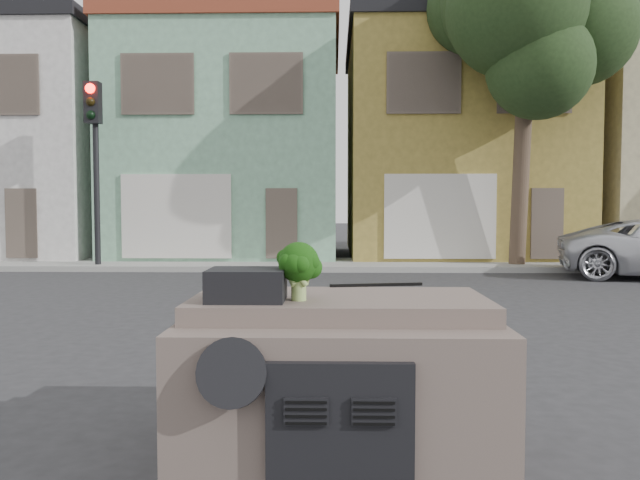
{
  "coord_description": "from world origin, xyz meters",
  "views": [
    {
      "loc": [
        -0.03,
        -7.22,
        1.7
      ],
      "look_at": [
        -0.21,
        0.5,
        1.3
      ],
      "focal_mm": 35.0,
      "sensor_mm": 36.0,
      "label": 1
    }
  ],
  "objects": [
    {
      "name": "ground_plane",
      "position": [
        0.0,
        0.0,
        0.0
      ],
      "size": [
        120.0,
        120.0,
        0.0
      ],
      "primitive_type": "plane",
      "color": "#303033",
      "rests_on": "ground"
    },
    {
      "name": "sidewalk",
      "position": [
        0.0,
        10.5,
        0.07
      ],
      "size": [
        40.0,
        3.0,
        0.15
      ],
      "primitive_type": "cube",
      "color": "gray",
      "rests_on": "ground"
    },
    {
      "name": "townhouse_white",
      "position": [
        -11.0,
        14.5,
        3.77
      ],
      "size": [
        7.2,
        8.2,
        7.55
      ],
      "primitive_type": "cube",
      "color": "silver",
      "rests_on": "ground"
    },
    {
      "name": "townhouse_mint",
      "position": [
        -3.5,
        14.5,
        3.77
      ],
      "size": [
        7.2,
        8.2,
        7.55
      ],
      "primitive_type": "cube",
      "color": "#7DB28F",
      "rests_on": "ground"
    },
    {
      "name": "townhouse_tan",
      "position": [
        4.0,
        14.5,
        3.77
      ],
      "size": [
        7.2,
        8.2,
        7.55
      ],
      "primitive_type": "cube",
      "color": "olive",
      "rests_on": "ground"
    },
    {
      "name": "traffic_signal",
      "position": [
        -6.5,
        9.5,
        2.55
      ],
      "size": [
        0.4,
        0.4,
        5.1
      ],
      "primitive_type": "cube",
      "color": "black",
      "rests_on": "ground"
    },
    {
      "name": "tree_near",
      "position": [
        5.0,
        9.8,
        4.25
      ],
      "size": [
        4.4,
        4.0,
        8.5
      ],
      "primitive_type": "cube",
      "color": "#203517",
      "rests_on": "ground"
    },
    {
      "name": "car_dashboard",
      "position": [
        0.0,
        -3.0,
        0.56
      ],
      "size": [
        2.0,
        1.8,
        1.12
      ],
      "primitive_type": "cube",
      "color": "#66564E",
      "rests_on": "ground"
    },
    {
      "name": "instrument_hump",
      "position": [
        -0.58,
        -3.35,
        1.22
      ],
      "size": [
        0.48,
        0.38,
        0.2
      ],
      "primitive_type": "cube",
      "color": "black",
      "rests_on": "car_dashboard"
    },
    {
      "name": "wiper_arm",
      "position": [
        0.28,
        -2.62,
        1.13
      ],
      "size": [
        0.69,
        0.15,
        0.02
      ],
      "primitive_type": "cube",
      "rotation": [
        0.0,
        0.0,
        0.17
      ],
      "color": "black",
      "rests_on": "car_dashboard"
    },
    {
      "name": "broccoli",
      "position": [
        -0.26,
        -3.34,
        1.31
      ],
      "size": [
        0.32,
        0.32,
        0.38
      ],
      "primitive_type": "cube",
      "rotation": [
        0.0,
        0.0,
        0.04
      ],
      "color": "#11360A",
      "rests_on": "car_dashboard"
    }
  ]
}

